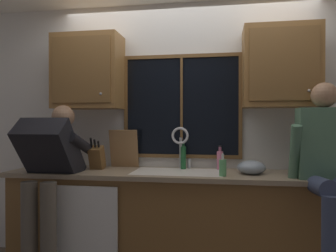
% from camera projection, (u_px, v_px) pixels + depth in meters
% --- Properties ---
extents(back_wall, '(5.52, 0.12, 2.55)m').
position_uv_depth(back_wall, '(187.00, 131.00, 3.24)').
color(back_wall, silver).
rests_on(back_wall, floor).
extents(window_glass, '(1.10, 0.02, 0.95)m').
position_uv_depth(window_glass, '(182.00, 106.00, 3.18)').
color(window_glass, black).
extents(window_frame_top, '(1.17, 0.02, 0.04)m').
position_uv_depth(window_frame_top, '(182.00, 56.00, 3.16)').
color(window_frame_top, brown).
extents(window_frame_bottom, '(1.17, 0.02, 0.04)m').
position_uv_depth(window_frame_bottom, '(182.00, 156.00, 3.17)').
color(window_frame_bottom, brown).
extents(window_frame_left, '(0.03, 0.02, 0.95)m').
position_uv_depth(window_frame_left, '(126.00, 107.00, 3.26)').
color(window_frame_left, brown).
extents(window_frame_right, '(0.03, 0.02, 0.95)m').
position_uv_depth(window_frame_right, '(241.00, 106.00, 3.08)').
color(window_frame_right, brown).
extents(window_mullion_center, '(0.02, 0.02, 0.95)m').
position_uv_depth(window_mullion_center, '(182.00, 106.00, 3.16)').
color(window_mullion_center, brown).
extents(lower_cabinet_run, '(3.12, 0.58, 0.88)m').
position_uv_depth(lower_cabinet_run, '(183.00, 225.00, 2.90)').
color(lower_cabinet_run, brown).
rests_on(lower_cabinet_run, floor).
extents(countertop, '(3.18, 0.62, 0.04)m').
position_uv_depth(countertop, '(183.00, 174.00, 2.88)').
color(countertop, gray).
rests_on(countertop, lower_cabinet_run).
extents(dishwasher_front, '(0.60, 0.02, 0.74)m').
position_uv_depth(dishwasher_front, '(83.00, 230.00, 2.72)').
color(dishwasher_front, white).
extents(upper_cabinet_left, '(0.65, 0.36, 0.72)m').
position_uv_depth(upper_cabinet_left, '(88.00, 72.00, 3.16)').
color(upper_cabinet_left, olive).
extents(upper_cabinet_right, '(0.65, 0.36, 0.72)m').
position_uv_depth(upper_cabinet_right, '(281.00, 67.00, 2.87)').
color(upper_cabinet_right, olive).
extents(sink, '(0.80, 0.46, 0.21)m').
position_uv_depth(sink, '(178.00, 183.00, 2.90)').
color(sink, white).
rests_on(sink, lower_cabinet_run).
extents(faucet, '(0.18, 0.09, 0.40)m').
position_uv_depth(faucet, '(181.00, 143.00, 3.07)').
color(faucet, silver).
rests_on(faucet, countertop).
extents(person_standing, '(0.53, 0.70, 1.53)m').
position_uv_depth(person_standing, '(49.00, 171.00, 2.78)').
color(person_standing, '#595147').
rests_on(person_standing, floor).
extents(person_sitting_on_counter, '(0.54, 0.59, 1.26)m').
position_uv_depth(person_sitting_on_counter, '(328.00, 157.00, 2.44)').
color(person_sitting_on_counter, '#384260').
rests_on(person_sitting_on_counter, countertop).
extents(knife_block, '(0.12, 0.18, 0.32)m').
position_uv_depth(knife_block, '(97.00, 158.00, 3.06)').
color(knife_block, brown).
rests_on(knife_block, countertop).
extents(cutting_board, '(0.28, 0.10, 0.38)m').
position_uv_depth(cutting_board, '(124.00, 149.00, 3.19)').
color(cutting_board, '#997047').
rests_on(cutting_board, countertop).
extents(mixing_bowl, '(0.24, 0.24, 0.12)m').
position_uv_depth(mixing_bowl, '(251.00, 168.00, 2.78)').
color(mixing_bowl, '#8C99A8').
rests_on(mixing_bowl, countertop).
extents(soap_dispenser, '(0.06, 0.07, 0.19)m').
position_uv_depth(soap_dispenser, '(223.00, 167.00, 2.66)').
color(soap_dispenser, '#59A566').
rests_on(soap_dispenser, countertop).
extents(bottle_green_glass, '(0.05, 0.05, 0.28)m').
position_uv_depth(bottle_green_glass, '(183.00, 157.00, 3.07)').
color(bottle_green_glass, '#1E592D').
rests_on(bottle_green_glass, countertop).
extents(bottle_tall_clear, '(0.06, 0.06, 0.23)m').
position_uv_depth(bottle_tall_clear, '(220.00, 160.00, 3.03)').
color(bottle_tall_clear, pink).
rests_on(bottle_tall_clear, countertop).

